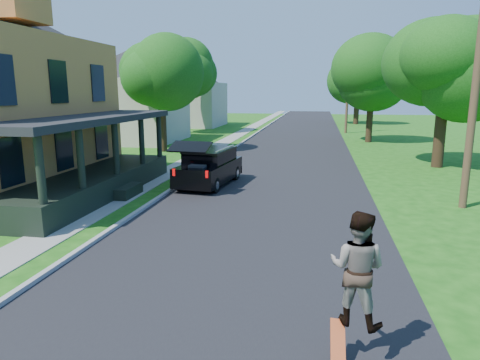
% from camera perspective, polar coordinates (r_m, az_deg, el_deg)
% --- Properties ---
extents(ground, '(140.00, 140.00, 0.00)m').
position_cam_1_polar(ground, '(10.22, -0.95, -11.62)').
color(ground, '#154D0F').
rests_on(ground, ground).
extents(street, '(8.00, 120.00, 0.02)m').
position_cam_1_polar(street, '(29.54, 6.70, 3.80)').
color(street, black).
rests_on(street, ground).
extents(curb, '(0.15, 120.00, 0.12)m').
position_cam_1_polar(curb, '(30.06, -1.04, 4.02)').
color(curb, gray).
rests_on(curb, ground).
extents(sidewalk, '(1.30, 120.00, 0.03)m').
position_cam_1_polar(sidewalk, '(30.40, -3.91, 4.08)').
color(sidewalk, gray).
rests_on(sidewalk, ground).
extents(front_walk, '(6.50, 1.20, 0.03)m').
position_cam_1_polar(front_walk, '(19.40, -25.76, -1.49)').
color(front_walk, gray).
rests_on(front_walk, ground).
extents(neighbor_house_mid, '(12.78, 12.78, 8.30)m').
position_cam_1_polar(neighbor_house_mid, '(36.58, -14.75, 11.61)').
color(neighbor_house_mid, beige).
rests_on(neighbor_house_mid, ground).
extents(neighbor_house_far, '(12.78, 12.78, 8.30)m').
position_cam_1_polar(neighbor_house_far, '(51.54, -7.10, 11.84)').
color(neighbor_house_far, beige).
rests_on(neighbor_house_far, ground).
extents(black_suv, '(2.22, 4.71, 2.12)m').
position_cam_1_polar(black_suv, '(18.74, -4.13, 1.77)').
color(black_suv, black).
rests_on(black_suv, ground).
extents(skateboarder, '(1.04, 0.93, 1.77)m').
position_cam_1_polar(skateboarder, '(6.75, 15.36, -11.27)').
color(skateboarder, black).
rests_on(skateboarder, ground).
extents(skateboard, '(0.24, 0.67, 0.62)m').
position_cam_1_polar(skateboard, '(7.02, 12.92, -21.04)').
color(skateboard, '#A8380E').
rests_on(skateboard, ground).
extents(tree_left_mid, '(6.03, 5.72, 7.77)m').
position_cam_1_polar(tree_left_mid, '(29.71, -10.61, 13.91)').
color(tree_left_mid, black).
rests_on(tree_left_mid, ground).
extents(tree_left_far, '(6.38, 6.47, 9.31)m').
position_cam_1_polar(tree_left_far, '(43.03, -7.29, 14.69)').
color(tree_left_far, black).
rests_on(tree_left_far, ground).
extents(tree_right_near, '(5.86, 5.64, 8.54)m').
position_cam_1_polar(tree_right_near, '(25.40, 25.73, 14.04)').
color(tree_right_near, black).
rests_on(tree_right_near, ground).
extents(tree_right_mid, '(6.93, 7.03, 8.71)m').
position_cam_1_polar(tree_right_mid, '(36.18, 17.22, 13.76)').
color(tree_right_mid, black).
rests_on(tree_right_mid, ground).
extents(tree_right_far, '(6.72, 6.32, 8.82)m').
position_cam_1_polar(tree_right_far, '(55.88, 15.43, 13.20)').
color(tree_right_far, black).
rests_on(tree_right_far, ground).
extents(utility_pole_near, '(1.62, 0.27, 10.34)m').
position_cam_1_polar(utility_pole_near, '(16.74, 29.29, 14.63)').
color(utility_pole_near, '#503C25').
rests_on(utility_pole_near, ground).
extents(utility_pole_far, '(1.54, 0.58, 7.91)m').
position_cam_1_polar(utility_pole_far, '(43.46, 14.16, 11.48)').
color(utility_pole_far, '#503C25').
rests_on(utility_pole_far, ground).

